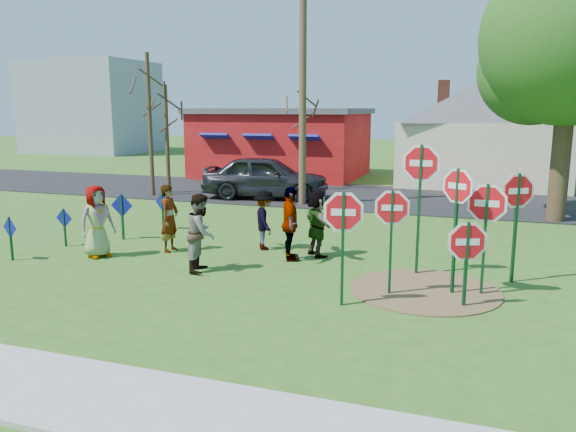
# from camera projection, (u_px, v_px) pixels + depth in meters

# --- Properties ---
(ground) EXTENTS (120.00, 120.00, 0.00)m
(ground) POSITION_uv_depth(u_px,v_px,m) (251.00, 261.00, 14.50)
(ground) COLOR #325518
(ground) RESTS_ON ground
(sidewalk) EXTENTS (22.00, 1.80, 0.08)m
(sidewalk) POSITION_uv_depth(u_px,v_px,m) (51.00, 389.00, 7.81)
(sidewalk) COLOR #9E9E99
(sidewalk) RESTS_ON ground
(road) EXTENTS (120.00, 7.50, 0.04)m
(road) POSITION_uv_depth(u_px,v_px,m) (350.00, 196.00, 25.18)
(road) COLOR black
(road) RESTS_ON ground
(dirt_patch) EXTENTS (3.20, 3.20, 0.03)m
(dirt_patch) POSITION_uv_depth(u_px,v_px,m) (425.00, 290.00, 12.14)
(dirt_patch) COLOR brown
(dirt_patch) RESTS_ON ground
(red_building) EXTENTS (9.40, 7.69, 3.90)m
(red_building) POSITION_uv_depth(u_px,v_px,m) (282.00, 142.00, 32.60)
(red_building) COLOR maroon
(red_building) RESTS_ON ground
(cream_house) EXTENTS (9.40, 9.40, 6.50)m
(cream_house) POSITION_uv_depth(u_px,v_px,m) (483.00, 128.00, 28.92)
(cream_house) COLOR beige
(cream_house) RESTS_ON ground
(distant_building) EXTENTS (10.00, 8.00, 8.00)m
(distant_building) POSITION_uv_depth(u_px,v_px,m) (92.00, 107.00, 50.55)
(distant_building) COLOR #8C939E
(distant_building) RESTS_ON ground
(stop_sign_a) EXTENTS (1.07, 0.23, 2.44)m
(stop_sign_a) POSITION_uv_depth(u_px,v_px,m) (343.00, 223.00, 10.95)
(stop_sign_a) COLOR #103D1F
(stop_sign_a) RESTS_ON ground
(stop_sign_b) EXTENTS (1.17, 0.08, 3.23)m
(stop_sign_b) POSITION_uv_depth(u_px,v_px,m) (420.00, 176.00, 12.95)
(stop_sign_b) COLOR #103D1F
(stop_sign_b) RESTS_ON ground
(stop_sign_c) EXTENTS (0.84, 0.56, 2.81)m
(stop_sign_c) POSITION_uv_depth(u_px,v_px,m) (457.00, 202.00, 11.57)
(stop_sign_c) COLOR #103D1F
(stop_sign_c) RESTS_ON ground
(stop_sign_d) EXTENTS (0.94, 0.52, 2.62)m
(stop_sign_d) POSITION_uv_depth(u_px,v_px,m) (517.00, 200.00, 12.42)
(stop_sign_d) COLOR #103D1F
(stop_sign_d) RESTS_ON ground
(stop_sign_e) EXTENTS (1.00, 0.40, 1.86)m
(stop_sign_e) POSITION_uv_depth(u_px,v_px,m) (467.00, 247.00, 10.94)
(stop_sign_e) COLOR #103D1F
(stop_sign_e) RESTS_ON ground
(stop_sign_f) EXTENTS (1.10, 0.09, 2.51)m
(stop_sign_f) POSITION_uv_depth(u_px,v_px,m) (486.00, 212.00, 11.57)
(stop_sign_f) COLOR #103D1F
(stop_sign_f) RESTS_ON ground
(stop_sign_g) EXTENTS (0.97, 0.23, 2.36)m
(stop_sign_g) POSITION_uv_depth(u_px,v_px,m) (392.00, 218.00, 11.61)
(stop_sign_g) COLOR #103D1F
(stop_sign_g) RESTS_ON ground
(blue_diamond_a) EXTENTS (0.56, 0.16, 1.16)m
(blue_diamond_a) POSITION_uv_depth(u_px,v_px,m) (10.00, 233.00, 14.45)
(blue_diamond_a) COLOR #103D1F
(blue_diamond_a) RESTS_ON ground
(blue_diamond_b) EXTENTS (0.56, 0.05, 1.10)m
(blue_diamond_b) POSITION_uv_depth(u_px,v_px,m) (64.00, 223.00, 15.95)
(blue_diamond_b) COLOR #103D1F
(blue_diamond_b) RESTS_ON ground
(blue_diamond_c) EXTENTS (0.71, 0.08, 1.40)m
(blue_diamond_c) POSITION_uv_depth(u_px,v_px,m) (122.00, 211.00, 16.76)
(blue_diamond_c) COLOR #103D1F
(blue_diamond_c) RESTS_ON ground
(blue_diamond_d) EXTENTS (0.59, 0.18, 1.21)m
(blue_diamond_d) POSITION_uv_depth(u_px,v_px,m) (163.00, 207.00, 18.15)
(blue_diamond_d) COLOR #103D1F
(blue_diamond_d) RESTS_ON ground
(person_a) EXTENTS (0.95, 1.11, 1.92)m
(person_a) POSITION_uv_depth(u_px,v_px,m) (97.00, 221.00, 14.77)
(person_a) COLOR #405292
(person_a) RESTS_ON ground
(person_b) EXTENTS (0.47, 0.69, 1.85)m
(person_b) POSITION_uv_depth(u_px,v_px,m) (170.00, 218.00, 15.37)
(person_b) COLOR #26655D
(person_b) RESTS_ON ground
(person_c) EXTENTS (0.88, 1.04, 1.89)m
(person_c) POSITION_uv_depth(u_px,v_px,m) (201.00, 233.00, 13.49)
(person_c) COLOR brown
(person_c) RESTS_ON ground
(person_d) EXTENTS (1.09, 1.24, 1.66)m
(person_d) POSITION_uv_depth(u_px,v_px,m) (265.00, 220.00, 15.57)
(person_d) COLOR #303035
(person_d) RESTS_ON ground
(person_e) EXTENTS (0.86, 1.22, 1.93)m
(person_e) POSITION_uv_depth(u_px,v_px,m) (290.00, 224.00, 14.42)
(person_e) COLOR #552E5D
(person_e) RESTS_ON ground
(person_f) EXTENTS (1.51, 1.57, 1.78)m
(person_f) POSITION_uv_depth(u_px,v_px,m) (317.00, 223.00, 14.87)
(person_f) COLOR #1E5333
(person_f) RESTS_ON ground
(suv) EXTENTS (5.69, 2.98, 1.85)m
(suv) POSITION_uv_depth(u_px,v_px,m) (266.00, 177.00, 24.38)
(suv) COLOR #2D2D33
(suv) RESTS_ON road
(utility_pole) EXTENTS (2.25, 0.70, 9.38)m
(utility_pole) POSITION_uv_depth(u_px,v_px,m) (303.00, 81.00, 22.05)
(utility_pole) COLOR #4C3823
(utility_pole) RESTS_ON ground
(leafy_tree) EXTENTS (6.45, 5.88, 9.17)m
(leafy_tree) POSITION_uv_depth(u_px,v_px,m) (576.00, 46.00, 18.47)
(leafy_tree) COLOR #382819
(leafy_tree) RESTS_ON ground
(bare_tree_west) EXTENTS (1.80, 1.80, 4.95)m
(bare_tree_west) POSITION_uv_depth(u_px,v_px,m) (166.00, 124.00, 25.56)
(bare_tree_west) COLOR #382819
(bare_tree_west) RESTS_ON ground
(bare_tree_east) EXTENTS (1.80, 1.80, 5.12)m
(bare_tree_east) POSITION_uv_depth(u_px,v_px,m) (301.00, 121.00, 26.21)
(bare_tree_east) COLOR #382819
(bare_tree_east) RESTS_ON ground
(bare_tree_mid) EXTENTS (1.80, 1.80, 6.28)m
(bare_tree_mid) POSITION_uv_depth(u_px,v_px,m) (149.00, 104.00, 24.59)
(bare_tree_mid) COLOR #382819
(bare_tree_mid) RESTS_ON ground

